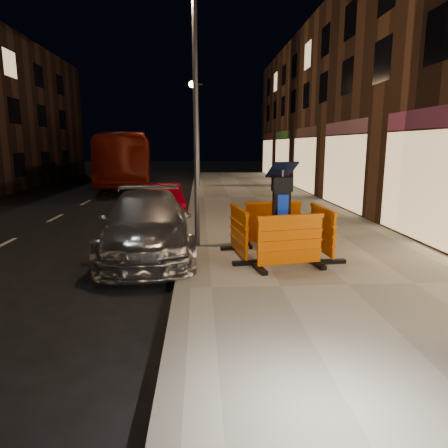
{
  "coord_description": "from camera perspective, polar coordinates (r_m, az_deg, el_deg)",
  "views": [
    {
      "loc": [
        0.34,
        -6.75,
        2.65
      ],
      "look_at": [
        0.8,
        1.0,
        1.1
      ],
      "focal_mm": 32.0,
      "sensor_mm": 36.0,
      "label": 1
    }
  ],
  "objects": [
    {
      "name": "bus_doubledecker",
      "position": [
        27.8,
        -13.52,
        5.5
      ],
      "size": [
        4.17,
        12.43,
        3.4
      ],
      "primitive_type": "imported",
      "rotation": [
        0.0,
        0.0,
        0.11
      ],
      "color": "maroon",
      "rests_on": "ground"
    },
    {
      "name": "ground_plane",
      "position": [
        7.26,
        -5.94,
        -10.18
      ],
      "size": [
        120.0,
        120.0,
        0.0
      ],
      "primitive_type": "plane",
      "color": "black",
      "rests_on": "ground"
    },
    {
      "name": "car_silver",
      "position": [
        10.02,
        -10.79,
        -4.25
      ],
      "size": [
        2.58,
        5.33,
        1.5
      ],
      "primitive_type": "imported",
      "rotation": [
        0.0,
        0.0,
        0.1
      ],
      "color": "#A6A6AB",
      "rests_on": "ground"
    },
    {
      "name": "barrier_front",
      "position": [
        8.18,
        9.41,
        -2.57
      ],
      "size": [
        1.53,
        0.87,
        1.12
      ],
      "primitive_type": "cube",
      "rotation": [
        0.0,
        0.0,
        0.2
      ],
      "color": "#DE5D00",
      "rests_on": "sidewalk"
    },
    {
      "name": "street_lamp_far",
      "position": [
        24.75,
        -3.69,
        12.41
      ],
      "size": [
        0.12,
        0.12,
        6.0
      ],
      "primitive_type": "cylinder",
      "color": "#3F3F44",
      "rests_on": "sidewalk"
    },
    {
      "name": "parking_kiosk",
      "position": [
        9.0,
        8.18,
        1.62
      ],
      "size": [
        0.7,
        0.7,
        2.01
      ],
      "primitive_type": "cube",
      "rotation": [
        0.0,
        0.0,
        0.12
      ],
      "color": "black",
      "rests_on": "sidewalk"
    },
    {
      "name": "barrier_back",
      "position": [
        10.0,
        7.03,
        0.02
      ],
      "size": [
        1.47,
        0.68,
        1.12
      ],
      "primitive_type": "cube",
      "rotation": [
        0.0,
        0.0,
        0.06
      ],
      "color": "#DE5D00",
      "rests_on": "sidewalk"
    },
    {
      "name": "barrier_bldgside",
      "position": [
        9.32,
        13.83,
        -1.05
      ],
      "size": [
        0.71,
        1.48,
        1.12
      ],
      "primitive_type": "cube",
      "rotation": [
        0.0,
        0.0,
        1.65
      ],
      "color": "#DE5D00",
      "rests_on": "sidewalk"
    },
    {
      "name": "kerb",
      "position": [
        7.23,
        -5.95,
        -9.63
      ],
      "size": [
        0.3,
        60.0,
        0.15
      ],
      "primitive_type": "cube",
      "color": "slate",
      "rests_on": "ground"
    },
    {
      "name": "sidewalk",
      "position": [
        7.7,
        17.25,
        -8.78
      ],
      "size": [
        6.0,
        60.0,
        0.15
      ],
      "primitive_type": "cube",
      "color": "gray",
      "rests_on": "ground"
    },
    {
      "name": "street_lamp_mid",
      "position": [
        9.76,
        -4.05,
        14.2
      ],
      "size": [
        0.12,
        0.12,
        6.0
      ],
      "primitive_type": "cylinder",
      "color": "#3F3F44",
      "rests_on": "sidewalk"
    },
    {
      "name": "barrier_kerbside",
      "position": [
        8.95,
        2.12,
        -1.24
      ],
      "size": [
        0.8,
        1.51,
        1.12
      ],
      "primitive_type": "cube",
      "rotation": [
        0.0,
        0.0,
        1.72
      ],
      "color": "#DE5D00",
      "rests_on": "sidewalk"
    },
    {
      "name": "car_red",
      "position": [
        15.57,
        -8.42,
        1.36
      ],
      "size": [
        1.81,
        3.7,
        1.17
      ],
      "primitive_type": "imported",
      "rotation": [
        0.0,
        0.0,
        0.17
      ],
      "color": "#9C0316",
      "rests_on": "ground"
    }
  ]
}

